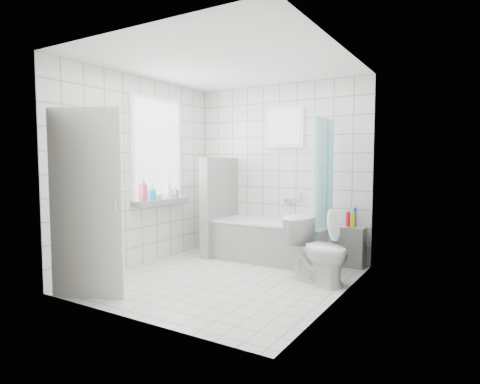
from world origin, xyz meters
The scene contains 19 objects.
ground centered at (0.00, 0.00, 0.00)m, with size 3.00×3.00×0.00m, color white.
ceiling centered at (0.00, 0.00, 2.60)m, with size 3.00×3.00×0.00m, color white.
wall_back centered at (0.00, 1.50, 1.30)m, with size 2.80×0.02×2.60m, color white.
wall_front centered at (0.00, -1.50, 1.30)m, with size 2.80×0.02×2.60m, color white.
wall_left centered at (-1.40, 0.00, 1.30)m, with size 0.02×3.00×2.60m, color white.
wall_right centered at (1.40, 0.00, 1.30)m, with size 0.02×3.00×2.60m, color white.
window_left centered at (-1.35, 0.30, 1.60)m, with size 0.01×0.90×1.40m, color white.
window_back centered at (0.10, 1.46, 1.95)m, with size 0.50×0.01×0.50m, color white.
window_sill centered at (-1.31, 0.30, 0.86)m, with size 0.18×1.02×0.08m, color white.
door centered at (-0.88, -1.32, 1.00)m, with size 0.04×0.80×2.00m, color silver.
bathtub centered at (0.10, 1.12, 0.29)m, with size 1.70×0.77×0.58m.
partition_wall centered at (-0.81, 1.07, 0.75)m, with size 0.15×0.85×1.50m, color white.
tiled_ledge centered at (1.14, 1.38, 0.28)m, with size 0.40×0.24×0.55m, color white.
toilet centered at (1.03, 0.43, 0.39)m, with size 0.44×0.77×0.78m, color white.
curtain_rod centered at (0.89, 1.10, 2.00)m, with size 0.02×0.02×0.80m, color silver.
shower_curtain centered at (0.89, 0.97, 1.10)m, with size 0.14×0.48×1.78m, color #49D7D7, non-canonical shape.
tub_faucet centered at (0.20, 1.46, 0.85)m, with size 0.18×0.06×0.06m, color silver.
sill_bottles centered at (-1.30, 0.21, 1.03)m, with size 0.17×0.78×0.32m.
ledge_bottles centered at (1.16, 1.37, 0.67)m, with size 0.15×0.18×0.26m.
Camera 1 is at (2.65, -4.05, 1.44)m, focal length 30.00 mm.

